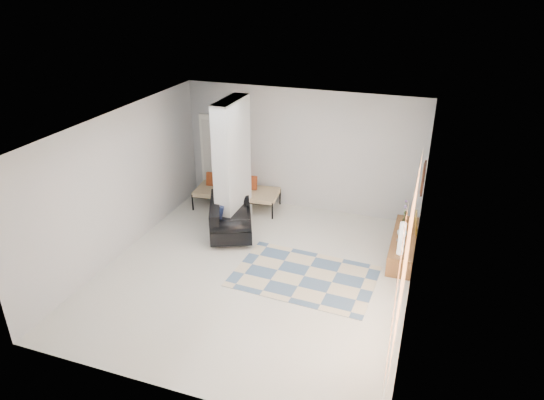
% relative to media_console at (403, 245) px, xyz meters
% --- Properties ---
extents(floor, '(6.00, 6.00, 0.00)m').
position_rel_media_console_xyz_m(floor, '(-2.52, -1.57, -0.20)').
color(floor, beige).
rests_on(floor, ground).
extents(ceiling, '(6.00, 6.00, 0.00)m').
position_rel_media_console_xyz_m(ceiling, '(-2.52, -1.57, 2.60)').
color(ceiling, white).
rests_on(ceiling, wall_back).
extents(wall_back, '(6.00, 0.00, 6.00)m').
position_rel_media_console_xyz_m(wall_back, '(-2.52, 1.43, 1.20)').
color(wall_back, '#B8BABD').
rests_on(wall_back, ground).
extents(wall_front, '(6.00, 0.00, 6.00)m').
position_rel_media_console_xyz_m(wall_front, '(-2.52, -4.57, 1.20)').
color(wall_front, '#B8BABD').
rests_on(wall_front, ground).
extents(wall_left, '(0.00, 6.00, 6.00)m').
position_rel_media_console_xyz_m(wall_left, '(-5.27, -1.57, 1.20)').
color(wall_left, '#B8BABD').
rests_on(wall_left, ground).
extents(wall_right, '(0.00, 6.00, 6.00)m').
position_rel_media_console_xyz_m(wall_right, '(0.23, -1.57, 1.20)').
color(wall_right, '#B8BABD').
rests_on(wall_right, ground).
extents(partition_column, '(0.35, 1.20, 2.80)m').
position_rel_media_console_xyz_m(partition_column, '(-3.62, 0.03, 1.20)').
color(partition_column, silver).
rests_on(partition_column, floor).
extents(hallway_door, '(0.85, 0.06, 2.04)m').
position_rel_media_console_xyz_m(hallway_door, '(-4.62, 1.39, 0.82)').
color(hallway_door, white).
rests_on(hallway_door, floor).
extents(curtain, '(0.00, 2.55, 2.55)m').
position_rel_media_console_xyz_m(curtain, '(0.15, -2.72, 1.25)').
color(curtain, orange).
rests_on(curtain, wall_right).
extents(wall_art, '(0.04, 0.45, 0.55)m').
position_rel_media_console_xyz_m(wall_art, '(0.20, -0.00, 1.45)').
color(wall_art, '#35190E').
rests_on(wall_art, wall_right).
extents(media_console, '(0.45, 1.84, 0.80)m').
position_rel_media_console_xyz_m(media_console, '(0.00, 0.00, 0.00)').
color(media_console, brown).
rests_on(media_console, floor).
extents(loveseat, '(1.32, 1.63, 0.76)m').
position_rel_media_console_xyz_m(loveseat, '(-3.57, -0.39, 0.16)').
color(loveseat, silver).
rests_on(loveseat, floor).
extents(daybed, '(2.02, 1.01, 0.77)m').
position_rel_media_console_xyz_m(daybed, '(-3.95, 0.90, 0.21)').
color(daybed, black).
rests_on(daybed, floor).
extents(area_rug, '(2.63, 1.83, 0.01)m').
position_rel_media_console_xyz_m(area_rug, '(-1.62, -1.41, -0.20)').
color(area_rug, beige).
rests_on(area_rug, floor).
extents(cylinder_lamp, '(0.12, 0.12, 0.63)m').
position_rel_media_console_xyz_m(cylinder_lamp, '(-0.02, -0.70, 0.51)').
color(cylinder_lamp, white).
rests_on(cylinder_lamp, media_console).
extents(bronze_figurine, '(0.13, 0.13, 0.23)m').
position_rel_media_console_xyz_m(bronze_figurine, '(-0.05, 0.65, 0.31)').
color(bronze_figurine, black).
rests_on(bronze_figurine, media_console).
extents(vase, '(0.22, 0.22, 0.21)m').
position_rel_media_console_xyz_m(vase, '(-0.05, -0.01, 0.30)').
color(vase, white).
rests_on(vase, media_console).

